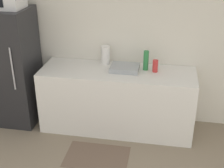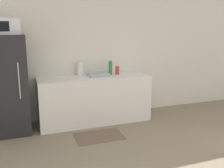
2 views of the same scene
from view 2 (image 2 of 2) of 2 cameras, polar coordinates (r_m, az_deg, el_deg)
name	(u,v)px [view 2 (image 2 of 2)]	position (r m, az deg, el deg)	size (l,w,h in m)	color
wall_back	(94,52)	(5.01, -4.13, 7.30)	(8.00, 0.06, 2.60)	silver
refrigerator	(9,85)	(4.49, -22.49, -0.26)	(0.61, 0.65, 1.66)	#232326
microwave	(4,26)	(4.40, -23.52, 11.97)	(0.50, 0.35, 0.25)	white
counter	(94,99)	(4.78, -4.06, -3.47)	(2.08, 0.68, 0.88)	silver
sink_basin	(98,74)	(4.75, -3.25, 2.24)	(0.38, 0.31, 0.06)	#9EA3A8
bottle_tall	(110,68)	(4.87, -0.38, 3.73)	(0.07, 0.07, 0.27)	#2D7F42
bottle_short	(117,70)	(4.88, 1.22, 3.14)	(0.07, 0.07, 0.16)	red
paper_towel_roll	(80,69)	(4.83, -7.29, 3.50)	(0.12, 0.12, 0.25)	white
kitchen_rug	(99,136)	(4.23, -3.02, -11.80)	(0.79, 0.53, 0.01)	brown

